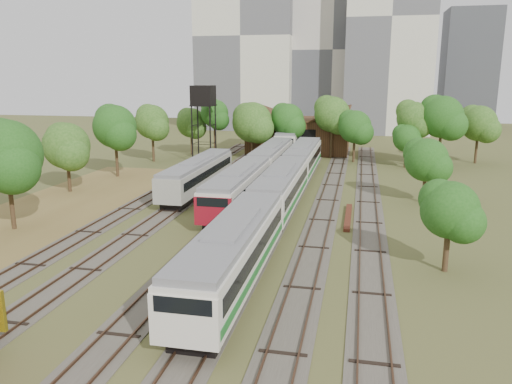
# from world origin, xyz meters

# --- Properties ---
(ground) EXTENTS (240.00, 240.00, 0.00)m
(ground) POSITION_xyz_m (0.00, 0.00, 0.00)
(ground) COLOR #475123
(ground) RESTS_ON ground
(dry_grass_patch) EXTENTS (14.00, 60.00, 0.04)m
(dry_grass_patch) POSITION_xyz_m (-18.00, 8.00, 0.02)
(dry_grass_patch) COLOR brown
(dry_grass_patch) RESTS_ON ground
(tracks) EXTENTS (24.60, 80.00, 0.19)m
(tracks) POSITION_xyz_m (-0.67, 25.00, 0.04)
(tracks) COLOR #4C473D
(tracks) RESTS_ON ground
(railcar_red_set) EXTENTS (3.01, 34.58, 3.72)m
(railcar_red_set) POSITION_xyz_m (-2.00, 28.91, 1.97)
(railcar_red_set) COLOR black
(railcar_red_set) RESTS_ON ground
(railcar_green_set) EXTENTS (3.12, 52.08, 3.86)m
(railcar_green_set) POSITION_xyz_m (2.00, 20.11, 2.04)
(railcar_green_set) COLOR black
(railcar_green_set) RESTS_ON ground
(railcar_rear) EXTENTS (3.25, 16.07, 4.03)m
(railcar_rear) POSITION_xyz_m (-2.00, 56.16, 2.13)
(railcar_rear) COLOR black
(railcar_rear) RESTS_ON ground
(old_grey_coach) EXTENTS (2.81, 18.00, 3.48)m
(old_grey_coach) POSITION_xyz_m (-8.00, 26.22, 1.90)
(old_grey_coach) COLOR black
(old_grey_coach) RESTS_ON ground
(water_tower) EXTENTS (3.16, 3.16, 10.95)m
(water_tower) POSITION_xyz_m (-13.45, 45.57, 9.23)
(water_tower) COLOR black
(water_tower) RESTS_ON ground
(rail_pile_far) EXTENTS (0.51, 8.24, 0.27)m
(rail_pile_far) POSITION_xyz_m (8.20, 18.93, 0.13)
(rail_pile_far) COLOR #572619
(rail_pile_far) RESTS_ON ground
(maintenance_shed) EXTENTS (16.45, 11.55, 7.58)m
(maintenance_shed) POSITION_xyz_m (-1.00, 57.98, 2.91)
(maintenance_shed) COLOR #3B2515
(maintenance_shed) RESTS_ON ground
(tree_band_left) EXTENTS (8.42, 57.59, 8.95)m
(tree_band_left) POSITION_xyz_m (-19.79, 18.55, 5.67)
(tree_band_left) COLOR #382616
(tree_band_left) RESTS_ON ground
(tree_band_far) EXTENTS (47.44, 10.17, 9.69)m
(tree_band_far) POSITION_xyz_m (4.41, 50.06, 5.97)
(tree_band_far) COLOR #382616
(tree_band_far) RESTS_ON ground
(tree_band_right) EXTENTS (4.62, 41.97, 6.37)m
(tree_band_right) POSITION_xyz_m (15.06, 27.03, 4.12)
(tree_band_right) COLOR #382616
(tree_band_right) RESTS_ON ground
(tower_left) EXTENTS (22.00, 16.00, 42.00)m
(tower_left) POSITION_xyz_m (-18.00, 95.00, 21.00)
(tower_left) COLOR beige
(tower_left) RESTS_ON ground
(tower_centre) EXTENTS (20.00, 18.00, 36.00)m
(tower_centre) POSITION_xyz_m (2.00, 100.00, 18.00)
(tower_centre) COLOR beige
(tower_centre) RESTS_ON ground
(tower_right) EXTENTS (18.00, 16.00, 48.00)m
(tower_right) POSITION_xyz_m (14.00, 92.00, 24.00)
(tower_right) COLOR beige
(tower_right) RESTS_ON ground
(tower_far_right) EXTENTS (12.00, 12.00, 28.00)m
(tower_far_right) POSITION_xyz_m (34.00, 110.00, 14.00)
(tower_far_right) COLOR #414349
(tower_far_right) RESTS_ON ground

